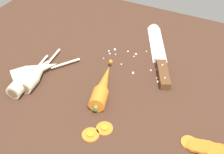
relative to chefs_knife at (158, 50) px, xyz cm
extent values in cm
cube|color=#42281C|center=(-6.86, -17.10, -2.65)|extent=(120.00, 90.00, 4.00)
cube|color=silver|center=(-1.86, 3.78, -0.40)|extent=(12.77, 19.89, 0.50)
cone|color=silver|center=(-6.80, 13.83, -0.40)|extent=(4.88, 4.44, 3.96)
cube|color=silver|center=(2.55, -5.19, 0.45)|extent=(3.52, 3.09, 2.20)
cube|color=brown|center=(5.42, -11.03, 0.45)|extent=(7.37, 11.11, 2.20)
sphere|color=silver|center=(4.19, -8.51, 1.55)|extent=(0.50, 0.50, 0.50)
sphere|color=silver|center=(6.66, -13.54, 1.55)|extent=(0.50, 0.50, 0.50)
cylinder|color=orange|center=(-5.82, -28.62, 1.45)|extent=(5.51, 6.38, 4.20)
cone|color=orange|center=(-7.58, -22.32, 1.45)|extent=(7.37, 13.68, 3.99)
sphere|color=orange|center=(-9.98, -13.74, 1.45)|extent=(1.20, 1.20, 1.20)
cylinder|color=#5B7F3D|center=(-4.93, -31.82, 1.45)|extent=(1.42, 1.29, 1.20)
cylinder|color=beige|center=(-25.63, -31.84, 1.35)|extent=(4.57, 5.13, 4.00)
cone|color=beige|center=(-26.47, -25.43, 1.35)|extent=(4.84, 8.70, 3.80)
cylinder|color=beige|center=(-27.33, -18.86, 0.45)|extent=(1.86, 8.97, 0.70)
cylinder|color=#7A6647|center=(-25.32, -34.15, 1.35)|extent=(2.82, 0.66, 2.80)
cylinder|color=beige|center=(-29.82, -30.33, 1.35)|extent=(5.98, 6.15, 4.00)
cone|color=beige|center=(-26.06, -24.98, 1.35)|extent=(7.91, 9.03, 3.80)
cylinder|color=beige|center=(-22.22, -19.49, 0.45)|extent=(5.77, 7.81, 0.70)
cylinder|color=#7A6647|center=(-31.17, -32.26, 1.35)|extent=(2.47, 1.85, 2.80)
cylinder|color=beige|center=(-27.00, -34.93, 1.35)|extent=(4.58, 4.85, 4.00)
cone|color=beige|center=(-27.87, -29.00, 1.35)|extent=(4.87, 8.15, 3.80)
cylinder|color=beige|center=(-28.76, -22.92, 0.45)|extent=(1.89, 8.32, 0.70)
cylinder|color=#7A6647|center=(-26.69, -37.07, 1.35)|extent=(2.81, 0.70, 2.80)
cylinder|color=orange|center=(18.14, -29.91, -0.30)|extent=(3.74, 3.74, 0.70)
cylinder|color=orange|center=(19.30, -30.43, -0.06)|extent=(3.70, 3.66, 1.95)
cylinder|color=orange|center=(19.93, -30.47, 0.19)|extent=(3.62, 3.56, 1.72)
cylinder|color=orange|center=(21.17, -30.42, 0.43)|extent=(3.85, 3.83, 2.12)
cylinder|color=orange|center=(21.99, -30.28, 0.68)|extent=(3.57, 3.51, 1.73)
cylinder|color=orange|center=(22.96, -30.54, 0.92)|extent=(3.63, 3.58, 1.84)
cylinder|color=orange|center=(24.21, -30.49, 1.17)|extent=(3.79, 3.79, 2.20)
cylinder|color=orange|center=(25.15, -30.93, 1.41)|extent=(3.68, 3.70, 2.27)
cylinder|color=orange|center=(-0.78, -35.04, -0.30)|extent=(4.03, 4.03, 0.70)
cylinder|color=orange|center=(-0.78, -35.04, -0.03)|extent=(1.69, 1.69, 0.16)
cylinder|color=orange|center=(-2.80, -38.12, -0.30)|extent=(4.08, 4.08, 0.70)
cylinder|color=orange|center=(-2.80, -38.12, -0.03)|extent=(1.71, 1.71, 0.16)
sphere|color=silver|center=(-5.90, -5.76, -0.41)|extent=(0.48, 0.48, 0.48)
sphere|color=silver|center=(-13.92, -10.88, -0.44)|extent=(0.42, 0.42, 0.42)
sphere|color=silver|center=(-13.33, -7.87, -0.35)|extent=(0.60, 0.60, 0.60)
sphere|color=silver|center=(-14.23, -6.80, -0.35)|extent=(0.59, 0.59, 0.59)
sphere|color=silver|center=(-3.36, -1.50, -0.43)|extent=(0.45, 0.45, 0.45)
sphere|color=silver|center=(3.95, -12.22, -0.44)|extent=(0.42, 0.42, 0.42)
sphere|color=silver|center=(-11.50, -7.38, -0.42)|extent=(0.47, 0.47, 0.47)
sphere|color=silver|center=(-7.74, -11.07, -0.40)|extent=(0.51, 0.51, 0.51)
sphere|color=silver|center=(0.04, -4.05, -0.30)|extent=(0.70, 0.70, 0.70)
sphere|color=silver|center=(-12.87, -5.19, -0.25)|extent=(0.80, 0.80, 0.80)
sphere|color=silver|center=(-2.94, -13.24, -0.26)|extent=(0.78, 0.78, 0.78)
sphere|color=silver|center=(-8.67, -4.18, -0.36)|extent=(0.58, 0.58, 0.58)
sphere|color=silver|center=(-5.80, -4.36, -0.28)|extent=(0.74, 0.74, 0.74)
sphere|color=silver|center=(2.61, -8.64, -0.42)|extent=(0.46, 0.46, 0.46)
sphere|color=silver|center=(4.92, -13.60, -0.22)|extent=(0.86, 0.86, 0.86)
sphere|color=silver|center=(1.29, -9.78, -0.37)|extent=(0.56, 0.56, 0.56)
camera|label=1|loc=(19.61, -71.37, 52.33)|focal=44.83mm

